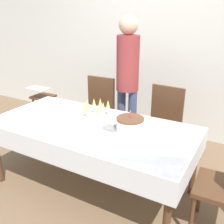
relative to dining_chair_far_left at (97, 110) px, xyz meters
name	(u,v)px	position (x,y,z in m)	size (l,w,h in m)	color
ground_plane	(93,186)	(0.46, -0.82, -0.53)	(12.00, 12.00, 0.00)	brown
wall_back	(158,43)	(0.46, 0.94, 0.82)	(8.00, 0.05, 2.70)	silver
dining_table	(91,134)	(0.46, -0.82, 0.10)	(2.05, 1.00, 0.73)	white
dining_chair_far_left	(97,110)	(0.00, 0.00, 0.00)	(0.43, 0.43, 0.97)	#51331E
dining_chair_far_right	(162,124)	(0.92, 0.00, 0.00)	(0.45, 0.45, 0.97)	#51331E
birthday_cake	(130,124)	(0.84, -0.74, 0.26)	(0.26, 0.26, 0.20)	silver
champagne_tray	(96,109)	(0.38, -0.62, 0.28)	(0.35, 0.35, 0.18)	silver
plate_stack_main	(87,131)	(0.53, -0.99, 0.22)	(0.28, 0.28, 0.04)	silver
plate_stack_dessert	(96,120)	(0.46, -0.73, 0.22)	(0.23, 0.23, 0.05)	white
cake_knife	(118,138)	(0.83, -0.94, 0.20)	(0.30, 0.08, 0.00)	silver
fork_pile	(41,117)	(-0.10, -0.93, 0.21)	(0.17, 0.06, 0.02)	silver
napkin_pile	(46,113)	(-0.14, -0.81, 0.20)	(0.15, 0.15, 0.01)	white
person_standing	(128,73)	(0.40, 0.10, 0.53)	(0.28, 0.28, 1.75)	#3F4C72
high_chair	(43,101)	(-1.02, 0.02, -0.05)	(0.33, 0.35, 0.71)	#51331E
gift_bag	(17,137)	(-0.95, -0.60, -0.38)	(0.20, 0.12, 0.31)	#4CA5D8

